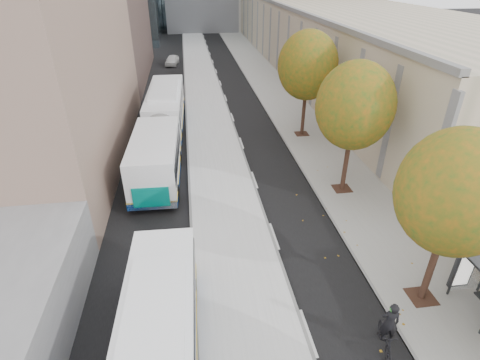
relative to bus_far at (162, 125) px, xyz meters
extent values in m
cube|color=silver|center=(3.85, 4.67, -1.66)|extent=(4.25, 150.00, 0.15)
cube|color=gray|center=(11.85, 4.67, -1.70)|extent=(4.75, 150.00, 0.08)
cube|color=tan|center=(23.22, 33.67, 2.26)|extent=(18.00, 92.00, 8.00)
cylinder|color=black|center=(11.32, -17.33, -0.04)|extent=(0.28, 0.28, 3.24)
sphere|color=#1C5217|center=(11.32, -17.33, 3.53)|extent=(4.20, 4.20, 4.20)
cylinder|color=black|center=(11.32, -8.33, 0.03)|extent=(0.28, 0.28, 3.38)
sphere|color=#1C5217|center=(11.32, -8.33, 3.74)|extent=(4.40, 4.40, 4.40)
cylinder|color=black|center=(11.32, 0.67, 0.10)|extent=(0.28, 0.28, 3.51)
sphere|color=#1C5217|center=(11.32, 0.67, 3.96)|extent=(4.60, 4.60, 4.60)
cube|color=white|center=(0.00, 0.01, -0.15)|extent=(3.35, 19.16, 3.18)
cube|color=black|center=(0.00, 0.01, 0.44)|extent=(3.39, 18.40, 1.10)
cube|color=#02766B|center=(0.00, -9.51, -0.52)|extent=(2.02, 0.12, 1.23)
imported|color=black|center=(8.60, -19.35, -1.21)|extent=(0.90, 1.84, 1.06)
imported|color=black|center=(8.60, -19.35, -0.37)|extent=(0.73, 0.57, 1.79)
sphere|color=green|center=(8.60, -19.35, 0.30)|extent=(0.28, 0.28, 0.28)
imported|color=silver|center=(0.18, 28.22, -1.07)|extent=(2.19, 4.12, 1.34)
camera|label=1|loc=(2.13, -27.46, 10.50)|focal=28.00mm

